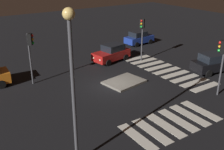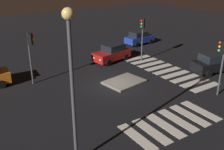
% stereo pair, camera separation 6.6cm
% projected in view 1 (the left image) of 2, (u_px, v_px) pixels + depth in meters
% --- Properties ---
extents(ground_plane, '(80.00, 80.00, 0.00)m').
position_uv_depth(ground_plane, '(112.00, 86.00, 23.38)').
color(ground_plane, black).
extents(traffic_island, '(3.65, 2.97, 0.18)m').
position_uv_depth(traffic_island, '(124.00, 82.00, 23.95)').
color(traffic_island, gray).
rests_on(traffic_island, ground).
extents(car_blue, '(4.01, 2.08, 1.70)m').
position_uv_depth(car_blue, '(139.00, 38.00, 35.21)').
color(car_blue, '#1E389E').
rests_on(car_blue, ground).
extents(car_red, '(4.38, 2.52, 1.82)m').
position_uv_depth(car_red, '(112.00, 53.00, 29.03)').
color(car_red, red).
rests_on(car_red, ground).
extents(car_black, '(4.47, 2.60, 1.85)m').
position_uv_depth(car_black, '(213.00, 63.00, 26.06)').
color(car_black, black).
rests_on(car_black, ground).
extents(traffic_light_west, '(0.53, 0.54, 4.44)m').
position_uv_depth(traffic_light_west, '(30.00, 46.00, 22.55)').
color(traffic_light_west, '#47474C').
rests_on(traffic_light_west, ground).
extents(traffic_light_north, '(0.53, 0.54, 4.53)m').
position_uv_depth(traffic_light_north, '(142.00, 29.00, 28.06)').
color(traffic_light_north, '#47474C').
rests_on(traffic_light_north, ground).
extents(traffic_light_east, '(0.54, 0.54, 4.43)m').
position_uv_depth(traffic_light_east, '(222.00, 54.00, 20.56)').
color(traffic_light_east, '#47474C').
rests_on(traffic_light_east, ground).
extents(street_lamp, '(0.56, 0.56, 7.99)m').
position_uv_depth(street_lamp, '(72.00, 65.00, 12.40)').
color(street_lamp, '#47474C').
rests_on(street_lamp, ground).
extents(crosswalk_near, '(6.45, 3.20, 0.02)m').
position_uv_depth(crosswalk_near, '(172.00, 123.00, 17.93)').
color(crosswalk_near, silver).
rests_on(crosswalk_near, ground).
extents(crosswalk_side, '(3.20, 9.90, 0.02)m').
position_uv_depth(crosswalk_side, '(167.00, 71.00, 26.68)').
color(crosswalk_side, silver).
rests_on(crosswalk_side, ground).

